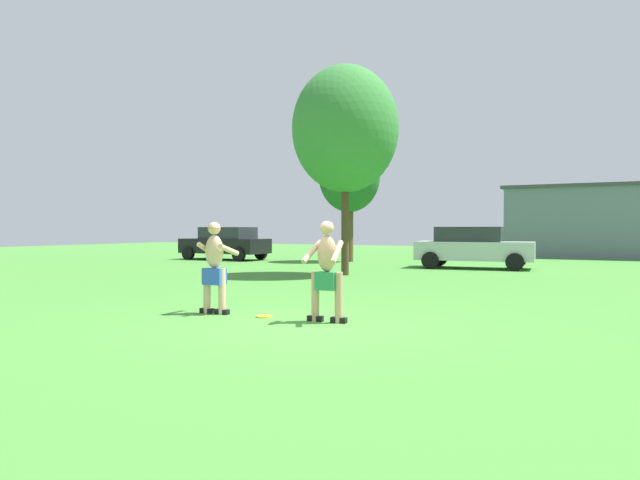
# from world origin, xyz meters

# --- Properties ---
(ground_plane) EXTENTS (80.00, 80.00, 0.00)m
(ground_plane) POSITION_xyz_m (0.00, 0.00, 0.00)
(ground_plane) COLOR #428433
(player_with_cap) EXTENTS (0.62, 0.59, 1.65)m
(player_with_cap) POSITION_xyz_m (-2.02, 0.38, 0.90)
(player_with_cap) COLOR black
(player_with_cap) RESTS_ON ground_plane
(player_in_green) EXTENTS (0.68, 0.55, 1.64)m
(player_in_green) POSITION_xyz_m (0.16, 0.49, 0.86)
(player_in_green) COLOR black
(player_in_green) RESTS_ON ground_plane
(frisbee) EXTENTS (0.28, 0.28, 0.03)m
(frisbee) POSITION_xyz_m (-1.03, 0.47, 0.01)
(frisbee) COLOR yellow
(frisbee) RESTS_ON ground_plane
(car_silver_mid_lot) EXTENTS (4.45, 2.35, 1.58)m
(car_silver_mid_lot) POSITION_xyz_m (-0.50, 14.19, 0.82)
(car_silver_mid_lot) COLOR silver
(car_silver_mid_lot) RESTS_ON ground_plane
(car_black_far_end) EXTENTS (4.32, 2.07, 1.58)m
(car_black_far_end) POSITION_xyz_m (-12.51, 14.73, 0.82)
(car_black_far_end) COLOR black
(car_black_far_end) RESTS_ON ground_plane
(outbuilding_behind_lot) EXTENTS (8.84, 5.93, 3.77)m
(outbuilding_behind_lot) POSITION_xyz_m (3.28, 26.38, 1.89)
(outbuilding_behind_lot) COLOR slate
(outbuilding_behind_lot) RESTS_ON ground_plane
(tree_left_field) EXTENTS (3.45, 3.45, 6.79)m
(tree_left_field) POSITION_xyz_m (-3.50, 9.08, 4.73)
(tree_left_field) COLOR #4C3823
(tree_left_field) RESTS_ON ground_plane
(tree_behind_players) EXTENTS (2.81, 2.81, 5.57)m
(tree_behind_players) POSITION_xyz_m (-6.51, 16.02, 3.88)
(tree_behind_players) COLOR brown
(tree_behind_players) RESTS_ON ground_plane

